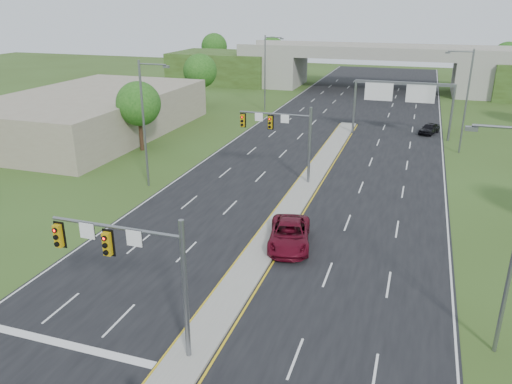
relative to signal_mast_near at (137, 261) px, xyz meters
The scene contains 19 objects.
ground 5.24m from the signal_mast_near, ahead, with size 240.00×240.00×0.00m, color #324418.
road 35.46m from the signal_mast_near, 86.31° to the left, with size 24.00×160.00×0.02m, color black.
median 23.64m from the signal_mast_near, 84.40° to the left, with size 2.00×54.00×0.16m, color gray.
lane_markings 29.41m from the signal_mast_near, 86.72° to the left, with size 23.72×160.00×0.01m.
signal_mast_near is the anchor object (origin of this frame).
signal_mast_far 25.00m from the signal_mast_near, 90.00° to the left, with size 6.62×0.60×7.00m.
sign_gantry 45.88m from the signal_mast_near, 78.75° to the left, with size 11.58×0.44×6.67m.
overpass 80.11m from the signal_mast_near, 88.38° to the left, with size 80.00×14.00×8.10m.
lightpole_l_mid 22.95m from the signal_mast_near, 118.79° to the left, with size 2.85×0.25×11.00m.
lightpole_l_far 56.19m from the signal_mast_near, 101.33° to the left, with size 2.85×0.25×11.00m.
lightpole_r_far 43.01m from the signal_mast_near, 68.78° to the left, with size 2.85×0.25×11.00m.
tree_l_near 34.92m from the signal_mast_near, 120.53° to the left, with size 4.80×4.80×7.60m.
tree_l_mid 59.21m from the signal_mast_near, 111.54° to the left, with size 5.20×5.20×8.12m.
tree_back_a 100.64m from the signal_mast_near, 110.80° to the left, with size 6.00×6.00×8.85m.
tree_back_b 96.56m from the signal_mast_near, 103.01° to the left, with size 5.60×5.60×8.32m.
tree_back_c 97.67m from the signal_mast_near, 74.40° to the left, with size 5.60×5.60×8.32m.
commercial_building 44.77m from the signal_mast_near, 128.34° to the left, with size 18.00×30.00×5.00m, color gray.
car_far_a 13.74m from the signal_mast_near, 73.40° to the left, with size 2.67×5.79×1.61m, color #580819.
car_far_c 49.64m from the signal_mast_near, 75.27° to the left, with size 1.57×3.90×1.33m, color black.
Camera 1 is at (8.87, -16.94, 15.43)m, focal length 35.00 mm.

